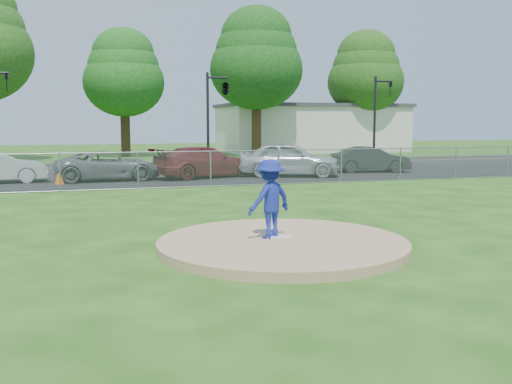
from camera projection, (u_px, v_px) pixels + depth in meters
The scene contains 18 objects.
ground at pixel (196, 193), 21.82m from camera, with size 120.00×120.00×0.00m, color #1F4C10.
pitchers_mound at pixel (282, 244), 12.30m from camera, with size 5.40×5.40×0.20m, color tan.
pitching_rubber at pixel (280, 237), 12.48m from camera, with size 0.60×0.15×0.04m, color white.
chain_link_fence at pixel (187, 170), 23.63m from camera, with size 40.00×0.06×1.50m, color gray.
parking_lot at pixel (172, 177), 28.00m from camera, with size 50.00×8.00×0.01m, color black.
street at pixel (154, 166), 35.13m from camera, with size 60.00×7.00×0.01m, color black.
commercial_building at pixel (310, 128), 52.73m from camera, with size 16.40×9.40×4.30m.
tree_center at pixel (124, 72), 43.56m from camera, with size 6.16×6.16×9.84m.
tree_right at pixel (256, 58), 44.35m from camera, with size 7.28×7.28×11.63m.
tree_far_right at pixel (366, 72), 50.41m from camera, with size 6.72×6.72×10.74m.
traffic_signal_center at pixel (224, 90), 33.79m from camera, with size 1.42×2.48×5.60m.
traffic_signal_right at pixel (378, 112), 36.86m from camera, with size 1.28×0.20×5.60m.
pitcher at pixel (270, 199), 12.39m from camera, with size 1.11×0.64×1.72m, color navy.
traffic_cone at pixel (59, 175), 24.84m from camera, with size 0.41×0.41×0.80m, color #FF650D.
parked_car_gray at pixel (108, 166), 26.46m from camera, with size 2.24×4.86×1.35m, color slate.
parked_car_darkred at pixel (205, 162), 27.83m from camera, with size 2.11×5.19×1.51m, color maroon.
parked_car_pearl at pixel (289, 159), 28.41m from camera, with size 2.03×5.04×1.72m, color #B6B8BB.
parked_car_charcoal at pixel (370, 159), 30.88m from camera, with size 1.45×4.15×1.37m, color #252528.
Camera 1 is at (-4.01, -11.40, 2.74)m, focal length 40.00 mm.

